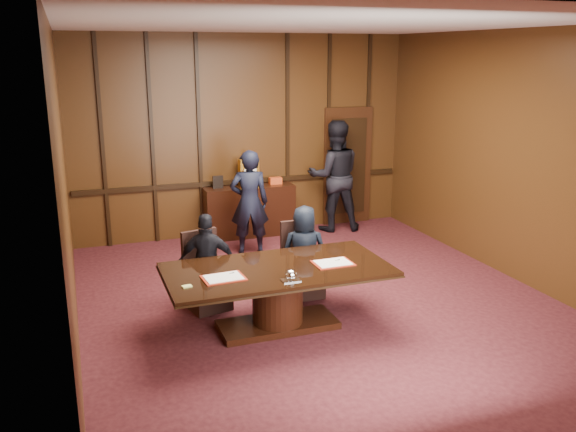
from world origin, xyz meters
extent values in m
plane|color=black|center=(0.00, 0.00, 0.00)|extent=(7.00, 7.00, 0.00)
plane|color=silver|center=(0.00, 0.00, 3.50)|extent=(7.00, 7.00, 0.00)
cube|color=black|center=(0.00, 3.50, 1.75)|extent=(6.00, 0.04, 3.50)
cube|color=black|center=(0.00, -3.50, 1.75)|extent=(6.00, 0.04, 3.50)
cube|color=black|center=(-3.00, 0.00, 1.75)|extent=(0.04, 7.00, 3.50)
cube|color=black|center=(3.00, 0.00, 1.75)|extent=(0.04, 7.00, 3.50)
cube|color=black|center=(0.00, 3.47, 0.95)|extent=(5.90, 0.05, 0.08)
cube|color=black|center=(2.00, 3.46, 1.10)|extent=(0.95, 0.06, 2.20)
sphere|color=gold|center=(1.63, 3.39, 1.05)|extent=(0.08, 0.08, 0.08)
cube|color=black|center=(0.00, 3.26, 0.45)|extent=(1.60, 0.45, 0.90)
cube|color=black|center=(-0.70, 3.26, 0.03)|extent=(0.12, 0.40, 0.06)
cube|color=black|center=(0.70, 3.26, 0.03)|extent=(0.12, 0.40, 0.06)
cube|color=gold|center=(0.00, 3.26, 1.14)|extent=(0.34, 0.18, 0.48)
cylinder|color=white|center=(0.00, 3.16, 1.20)|extent=(0.22, 0.03, 0.22)
cone|color=gold|center=(0.00, 3.26, 1.46)|extent=(0.14, 0.14, 0.16)
cube|color=black|center=(-0.55, 3.28, 1.01)|extent=(0.18, 0.04, 0.22)
cube|color=#D24418|center=(0.50, 3.28, 0.96)|extent=(0.22, 0.12, 0.12)
cube|color=black|center=(-0.76, -0.50, 0.04)|extent=(1.40, 0.60, 0.08)
cylinder|color=black|center=(-0.76, -0.50, 0.39)|extent=(0.60, 0.60, 0.62)
cube|color=black|center=(-0.76, -0.50, 0.71)|extent=(2.62, 1.32, 0.02)
cube|color=black|center=(-0.76, -0.50, 0.73)|extent=(2.60, 1.30, 0.06)
cube|color=maroon|center=(-1.44, -0.63, 0.77)|extent=(0.48, 0.36, 0.01)
cube|color=white|center=(-1.44, -0.63, 0.78)|extent=(0.42, 0.30, 0.01)
cube|color=maroon|center=(-0.10, -0.60, 0.77)|extent=(0.46, 0.33, 0.01)
cube|color=white|center=(-0.10, -0.60, 0.78)|extent=(0.40, 0.28, 0.01)
cube|color=white|center=(-0.76, -0.95, 0.77)|extent=(0.20, 0.14, 0.01)
ellipsoid|color=white|center=(-0.76, -0.95, 0.82)|extent=(0.13, 0.13, 0.10)
cube|color=#DAD96B|center=(-1.86, -0.75, 0.77)|extent=(0.11, 0.08, 0.01)
cube|color=black|center=(-1.41, 0.35, 0.23)|extent=(0.58, 0.58, 0.46)
cube|color=black|center=(-1.46, 0.55, 0.72)|extent=(0.48, 0.17, 0.55)
cylinder|color=black|center=(-1.61, 0.15, 0.12)|extent=(0.04, 0.04, 0.23)
cylinder|color=black|center=(-1.21, 0.55, 0.12)|extent=(0.04, 0.04, 0.23)
cube|color=black|center=(-0.11, 0.35, 0.23)|extent=(0.48, 0.48, 0.46)
cube|color=black|center=(-0.11, 0.56, 0.72)|extent=(0.48, 0.06, 0.55)
cylinder|color=black|center=(-0.31, 0.15, 0.12)|extent=(0.04, 0.04, 0.23)
cylinder|color=black|center=(0.09, 0.55, 0.12)|extent=(0.04, 0.04, 0.23)
imported|color=black|center=(-1.41, 0.30, 0.63)|extent=(0.80, 0.53, 1.26)
imported|color=black|center=(-0.11, 0.30, 0.62)|extent=(0.70, 0.56, 1.25)
imported|color=black|center=(-0.27, 2.30, 0.85)|extent=(0.69, 0.52, 1.70)
imported|color=black|center=(1.57, 3.10, 1.01)|extent=(1.12, 0.95, 2.01)
camera|label=1|loc=(-2.91, -6.82, 3.18)|focal=38.00mm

